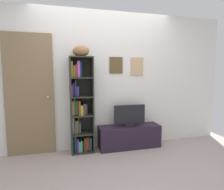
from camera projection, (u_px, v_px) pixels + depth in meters
ground at (122, 177)px, 2.57m from camera, size 5.20×5.20×0.04m
back_wall at (104, 81)px, 3.51m from camera, size 4.80×0.08×2.48m
bookshelf at (80, 110)px, 3.31m from camera, size 0.39×0.29×1.65m
football at (81, 51)px, 3.18m from camera, size 0.34×0.29×0.18m
tv_stand at (129, 136)px, 3.55m from camera, size 1.14×0.34×0.41m
television at (130, 116)px, 3.50m from camera, size 0.58×0.22×0.39m
door at (30, 95)px, 3.17m from camera, size 0.77×0.09×2.02m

